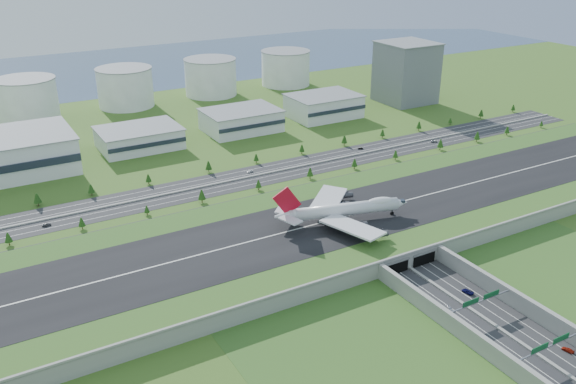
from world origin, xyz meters
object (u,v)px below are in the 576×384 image
fuel_tank_a (27,99)px  car_7 (250,171)px  office_tower (406,73)px  car_3 (568,350)px  car_0 (450,309)px  car_5 (360,148)px  boeing_747 (343,210)px  car_4 (46,225)px  car_6 (434,141)px  car_2 (468,291)px  car_1 (524,367)px

fuel_tank_a → car_7: (109.14, -207.13, -16.69)m
office_tower → car_3: size_ratio=11.33×
car_0 → car_5: bearing=78.4°
office_tower → boeing_747: bearing=-136.4°
car_4 → car_5: (227.65, 17.16, -0.18)m
boeing_747 → car_3: bearing=-66.3°
fuel_tank_a → boeing_747: size_ratio=0.67×
car_0 → car_6: size_ratio=0.91×
car_2 → fuel_tank_a: bearing=-82.1°
car_1 → car_3: car_1 is taller
fuel_tank_a → car_5: size_ratio=12.56×
boeing_747 → car_7: bearing=106.3°
car_4 → car_5: car_4 is taller
car_6 → car_1: bearing=161.2°
car_0 → fuel_tank_a: bearing=119.6°
car_3 → car_4: 267.90m
office_tower → car_0: office_tower is taller
car_1 → car_4: 253.58m
office_tower → car_5: (-117.80, -91.27, -26.72)m
office_tower → car_2: 336.12m
boeing_747 → car_7: (-2.90, 106.21, -13.85)m
car_3 → car_6: (129.31, 218.87, 0.03)m
office_tower → car_2: size_ratio=9.81×
boeing_747 → car_1: boeing_747 is taller
car_2 → car_3: 50.21m
car_6 → car_7: car_6 is taller
boeing_747 → car_7: 107.15m
car_1 → car_4: car_4 is taller
office_tower → boeing_747: 287.66m
office_tower → car_5: size_ratio=13.81×
car_1 → car_4: bearing=141.2°
car_7 → car_1: bearing=-5.8°
car_3 → car_7: (-23.03, 232.93, -0.02)m
car_5 → car_7: car_7 is taller
car_1 → car_2: 52.19m
car_2 → car_4: size_ratio=1.15×
car_2 → car_7: car_2 is taller
office_tower → car_0: 350.85m
car_3 → car_2: bearing=-97.6°
boeing_747 → car_3: size_ratio=15.41×
car_2 → office_tower: bearing=-135.2°
office_tower → car_4: size_ratio=11.23×
car_1 → car_0: bearing=105.6°
car_2 → car_0: bearing=9.6°
car_7 → car_6: bearing=79.0°
car_1 → car_6: car_1 is taller
office_tower → car_0: bearing=-126.5°
car_1 → car_7: (0.08, 231.27, -0.07)m
car_7 → office_tower: bearing=107.8°
boeing_747 → car_7: boeing_747 is taller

